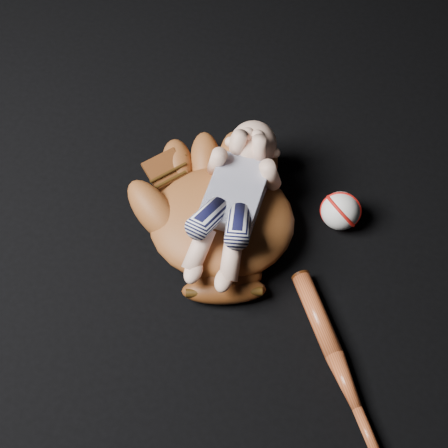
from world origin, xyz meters
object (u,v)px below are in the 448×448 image
(newborn_baby, at_px, (231,202))
(baseball, at_px, (341,211))
(baseball_bat, at_px, (339,366))
(baseball_glove, at_px, (222,217))

(newborn_baby, bearing_deg, baseball, 25.74)
(newborn_baby, distance_m, baseball_bat, 0.38)
(baseball_glove, height_order, newborn_baby, newborn_baby)
(baseball_glove, xyz_separation_m, baseball, (0.23, 0.11, -0.03))
(newborn_baby, relative_size, baseball_bat, 0.95)
(baseball_glove, relative_size, baseball, 5.17)
(baseball_glove, xyz_separation_m, newborn_baby, (0.02, 0.00, 0.06))
(baseball_bat, bearing_deg, baseball, 102.26)
(baseball_glove, distance_m, newborn_baby, 0.06)
(baseball_bat, relative_size, baseball, 4.87)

